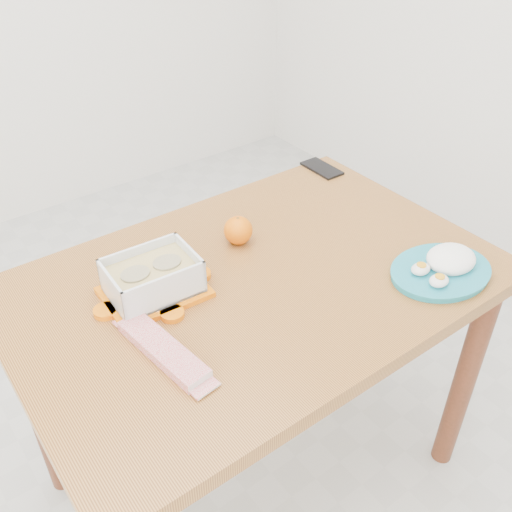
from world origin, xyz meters
TOP-DOWN VIEW (x-y plane):
  - ground at (0.00, 0.00)m, footprint 3.50×3.50m
  - dining_table at (0.17, -0.15)m, footprint 1.12×0.75m
  - food_container at (-0.05, -0.07)m, footprint 0.23×0.18m
  - orange_fruit at (0.22, -0.01)m, footprint 0.07×0.07m
  - rice_plate at (0.53, -0.40)m, footprint 0.27×0.27m
  - candy_bar at (-0.12, -0.24)m, footprint 0.09×0.24m
  - smartphone at (0.65, 0.15)m, footprint 0.07×0.13m

SIDE VIEW (x-z plane):
  - ground at x=0.00m, z-range 0.00..0.00m
  - dining_table at x=0.17m, z-range 0.27..1.02m
  - smartphone at x=0.65m, z-range 0.75..0.76m
  - candy_bar at x=-0.12m, z-range 0.75..0.77m
  - rice_plate at x=0.53m, z-range 0.74..0.81m
  - orange_fruit at x=0.22m, z-range 0.75..0.82m
  - food_container at x=-0.05m, z-range 0.75..0.84m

